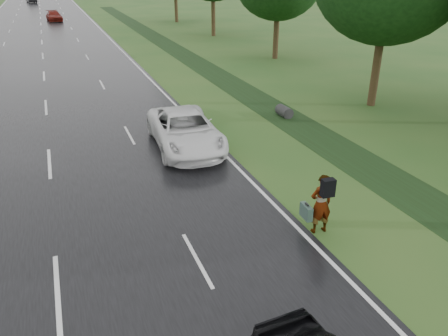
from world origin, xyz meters
name	(u,v)px	position (x,y,z in m)	size (l,w,h in m)	color
ground	(58,293)	(0.00, 0.00, 0.00)	(220.00, 220.00, 0.00)	#274F1C
road	(42,36)	(0.00, 45.00, 0.02)	(14.00, 180.00, 0.04)	black
edge_stripe_east	(104,32)	(6.75, 45.00, 0.04)	(0.12, 180.00, 0.01)	silver
center_line	(41,35)	(0.00, 45.00, 0.04)	(0.12, 180.00, 0.01)	silver
drainage_ditch	(223,79)	(11.50, 18.71, 0.04)	(2.20, 120.00, 0.56)	black
pedestrian	(320,203)	(7.25, 0.05, 0.95)	(0.84, 0.78, 1.85)	#A5998C
white_pickup	(185,130)	(5.50, 7.68, 0.81)	(2.55, 5.53, 1.54)	white
far_car_red	(54,16)	(1.85, 59.01, 0.70)	(1.85, 4.56, 1.32)	maroon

